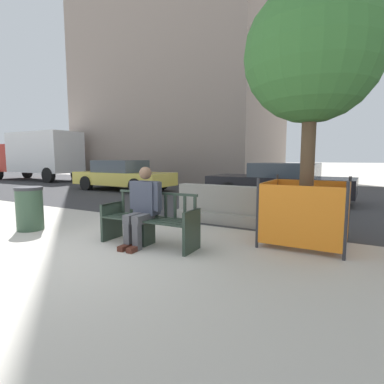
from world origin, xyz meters
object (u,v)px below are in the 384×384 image
at_px(street_tree, 312,56).
at_px(car_sedan_mid, 280,182).
at_px(street_bench, 150,222).
at_px(car_taxi_near, 123,175).
at_px(trash_bin, 30,208).
at_px(seated_person, 143,204).
at_px(construction_fence, 305,211).
at_px(jersey_barrier_centre, 219,207).
at_px(delivery_truck, 37,154).

height_order(street_tree, car_sedan_mid, street_tree).
bearing_deg(street_bench, car_taxi_near, 134.77).
bearing_deg(street_tree, trash_bin, -161.44).
xyz_separation_m(street_bench, seated_person, (-0.08, -0.06, 0.29)).
bearing_deg(construction_fence, seated_person, -149.04).
height_order(car_sedan_mid, trash_bin, car_sedan_mid).
xyz_separation_m(street_tree, trash_bin, (-5.04, -1.69, -2.65)).
distance_m(jersey_barrier_centre, construction_fence, 2.19).
relative_size(jersey_barrier_centre, trash_bin, 2.29).
xyz_separation_m(street_bench, jersey_barrier_centre, (0.28, 2.25, -0.06)).
xyz_separation_m(seated_person, delivery_truck, (-15.20, 8.32, 1.00)).
xyz_separation_m(seated_person, trash_bin, (-2.68, -0.28, -0.25)).
xyz_separation_m(construction_fence, delivery_truck, (-17.56, 6.90, 1.12)).
distance_m(jersey_barrier_centre, delivery_truck, 16.74).
distance_m(street_bench, street_tree, 3.78).
height_order(construction_fence, trash_bin, construction_fence).
distance_m(delivery_truck, trash_bin, 15.23).
bearing_deg(car_taxi_near, delivery_truck, 168.00).
height_order(construction_fence, car_sedan_mid, car_sedan_mid).
bearing_deg(delivery_truck, seated_person, -28.68).
xyz_separation_m(street_bench, construction_fence, (2.27, 1.36, 0.17)).
relative_size(jersey_barrier_centre, construction_fence, 1.52).
bearing_deg(car_sedan_mid, seated_person, -96.89).
height_order(car_taxi_near, trash_bin, car_taxi_near).
bearing_deg(construction_fence, trash_bin, -161.44).
bearing_deg(car_taxi_near, car_sedan_mid, 0.76).
bearing_deg(trash_bin, car_taxi_near, 117.83).
xyz_separation_m(street_bench, trash_bin, (-2.77, -0.34, 0.05)).
bearing_deg(delivery_truck, street_bench, -28.38).
distance_m(street_tree, car_taxi_near, 10.21).
height_order(seated_person, delivery_truck, delivery_truck).
height_order(jersey_barrier_centre, car_taxi_near, car_taxi_near).
relative_size(street_bench, seated_person, 1.29).
bearing_deg(delivery_truck, jersey_barrier_centre, -21.09).
bearing_deg(seated_person, construction_fence, 30.96).
bearing_deg(seated_person, trash_bin, -174.08).
relative_size(car_taxi_near, delivery_truck, 0.69).
height_order(car_taxi_near, delivery_truck, delivery_truck).
height_order(seated_person, jersey_barrier_centre, seated_person).
relative_size(construction_fence, car_sedan_mid, 0.28).
height_order(car_sedan_mid, delivery_truck, delivery_truck).
xyz_separation_m(street_bench, car_sedan_mid, (0.70, 6.44, 0.25)).
xyz_separation_m(seated_person, jersey_barrier_centre, (0.37, 2.31, -0.35)).
xyz_separation_m(construction_fence, car_sedan_mid, (-1.57, 5.08, 0.08)).
bearing_deg(delivery_truck, car_taxi_near, -12.00).
relative_size(delivery_truck, trash_bin, 7.73).
xyz_separation_m(street_tree, construction_fence, (0.00, 0.00, -2.53)).
bearing_deg(car_sedan_mid, car_taxi_near, -179.24).
xyz_separation_m(street_tree, delivery_truck, (-17.56, 6.90, -1.41)).
height_order(car_taxi_near, car_sedan_mid, car_taxi_near).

